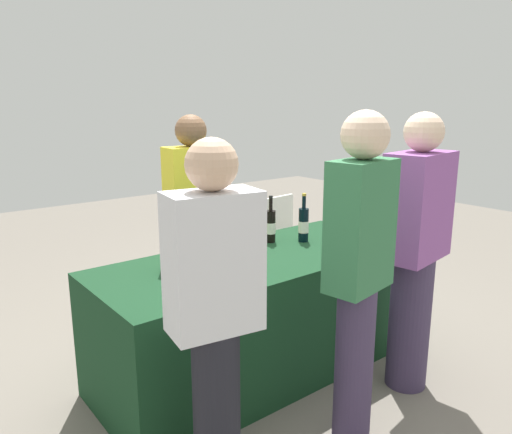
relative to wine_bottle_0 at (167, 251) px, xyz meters
name	(u,v)px	position (x,y,z in m)	size (l,w,h in m)	color
ground_plane	(256,369)	(0.54, -0.10, -0.87)	(12.00, 12.00, 0.00)	slate
tasting_table	(256,315)	(0.54, -0.10, -0.50)	(1.98, 0.84, 0.75)	#14381E
wine_bottle_0	(167,251)	(0.00, 0.00, 0.00)	(0.08, 0.08, 0.32)	black
wine_bottle_1	(207,242)	(0.26, 0.00, 0.00)	(0.07, 0.07, 0.33)	black
wine_bottle_2	(210,238)	(0.35, 0.10, -0.01)	(0.07, 0.07, 0.31)	black
wine_bottle_3	(236,234)	(0.51, 0.05, 0.00)	(0.07, 0.07, 0.33)	black
wine_bottle_4	(271,226)	(0.83, 0.10, -0.01)	(0.07, 0.07, 0.32)	black
wine_bottle_5	(304,224)	(1.01, -0.03, 0.00)	(0.07, 0.07, 0.33)	black
wine_glass_0	(182,276)	(-0.10, -0.33, -0.03)	(0.06, 0.06, 0.12)	silver
wine_glass_1	(208,266)	(0.05, -0.33, -0.01)	(0.07, 0.07, 0.15)	silver
wine_glass_2	(252,251)	(0.40, -0.26, -0.02)	(0.07, 0.07, 0.14)	silver
server_pouring	(193,220)	(0.50, 0.54, 0.00)	(0.38, 0.23, 1.59)	#3F3351
guest_0	(215,312)	(-0.21, -0.78, -0.03)	(0.40, 0.26, 1.54)	black
guest_1	(359,268)	(0.51, -0.92, 0.04)	(0.37, 0.24, 1.64)	#3F3351
guest_2	(415,247)	(1.15, -0.79, 0.00)	(0.46, 0.30, 1.62)	#3F3351
menu_board	(269,246)	(1.47, 0.87, -0.44)	(0.59, 0.03, 0.86)	white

